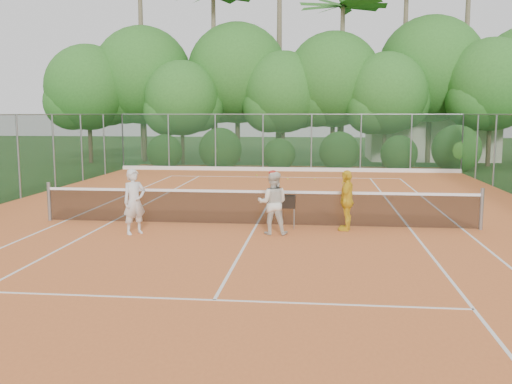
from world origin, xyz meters
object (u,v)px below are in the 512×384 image
player_center_grp (273,203)px  ball_hopper (288,202)px  player_white (134,202)px  player_yellow (347,200)px

player_center_grp → ball_hopper: 0.92m
player_white → player_yellow: (5.35, 1.05, -0.04)m
player_white → player_yellow: 5.46m
player_white → ball_hopper: player_white is taller
player_yellow → player_center_grp: bearing=-57.8°
player_yellow → ball_hopper: size_ratio=1.82×
player_center_grp → player_white: bearing=-174.1°
player_yellow → ball_hopper: bearing=-83.7°
player_white → player_center_grp: (3.48, 0.36, -0.02)m
player_yellow → player_white: bearing=-67.0°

